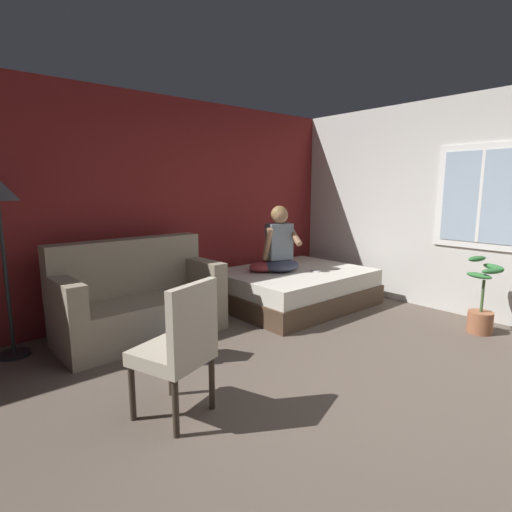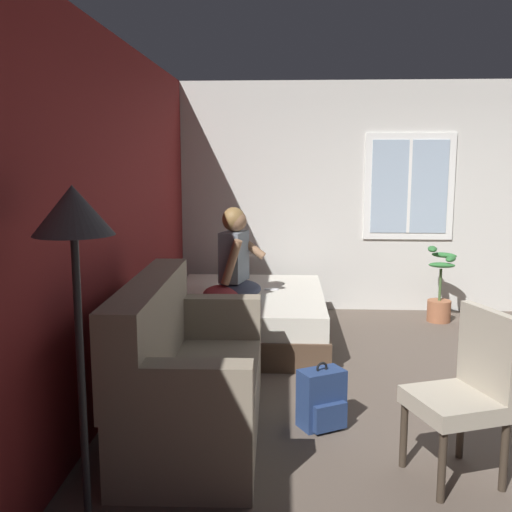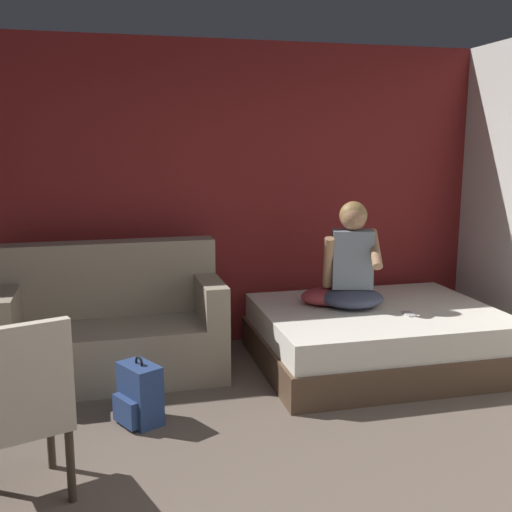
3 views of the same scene
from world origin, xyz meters
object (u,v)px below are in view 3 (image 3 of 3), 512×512
object	(u,v)px
backpack	(139,395)
person_seated	(352,265)
couch	(113,327)
cell_phone	(409,314)
throw_pillow	(328,296)
bed	(377,337)
side_chair	(20,405)

from	to	relation	value
backpack	person_seated	bearing A→B (deg)	22.34
couch	cell_phone	bearing A→B (deg)	-12.63
backpack	couch	bearing A→B (deg)	99.43
throw_pillow	bed	bearing A→B (deg)	-32.86
person_seated	throw_pillow	world-z (taller)	person_seated
bed	person_seated	world-z (taller)	person_seated
bed	cell_phone	world-z (taller)	cell_phone
couch	person_seated	bearing A→B (deg)	-5.28
couch	throw_pillow	size ratio (longest dim) A/B	3.57
bed	throw_pillow	xyz separation A→B (m)	(-0.35, 0.22, 0.31)
side_chair	throw_pillow	bearing A→B (deg)	35.90
couch	backpack	bearing A→B (deg)	-80.57
couch	person_seated	size ratio (longest dim) A/B	1.96
person_seated	backpack	world-z (taller)	person_seated
cell_phone	throw_pillow	bearing A→B (deg)	-39.97
bed	side_chair	distance (m)	2.95
person_seated	cell_phone	world-z (taller)	person_seated
backpack	cell_phone	world-z (taller)	cell_phone
side_chair	throw_pillow	xyz separation A→B (m)	(2.24, 1.62, 0.02)
person_seated	bed	bearing A→B (deg)	-28.44
couch	throw_pillow	xyz separation A→B (m)	(1.78, -0.06, 0.16)
throw_pillow	cell_phone	world-z (taller)	throw_pillow
couch	side_chair	distance (m)	1.74
backpack	cell_phone	bearing A→B (deg)	10.56
bed	cell_phone	xyz separation A→B (m)	(0.16, -0.23, 0.25)
bed	backpack	size ratio (longest dim) A/B	4.27
bed	backpack	bearing A→B (deg)	-162.38
person_seated	cell_phone	size ratio (longest dim) A/B	6.08
couch	cell_phone	world-z (taller)	couch
side_chair	throw_pillow	world-z (taller)	side_chair
backpack	cell_phone	xyz separation A→B (m)	(2.14, 0.40, 0.29)
person_seated	throw_pillow	distance (m)	0.35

